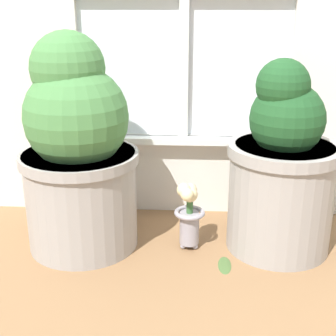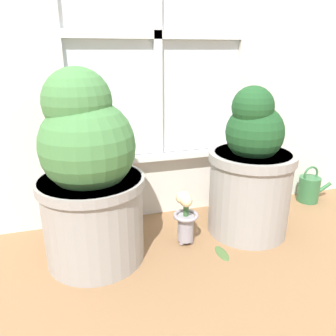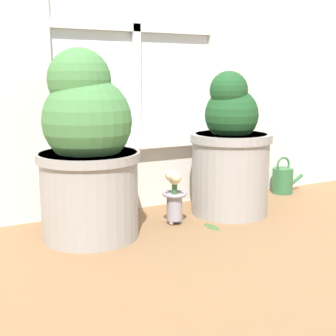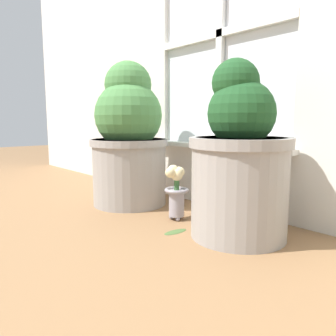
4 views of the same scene
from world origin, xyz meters
The scene contains 5 objects.
ground_plane centered at (0.00, 0.00, 0.00)m, with size 10.00×10.00×0.00m, color olive.
potted_plant_left centered at (-0.35, 0.20, 0.35)m, with size 0.40×0.40×0.74m.
potted_plant_right centered at (0.34, 0.21, 0.29)m, with size 0.38×0.38×0.66m.
flower_vase centered at (0.03, 0.18, 0.14)m, with size 0.11×0.11×0.25m.
fallen_leaf centered at (0.15, 0.07, 0.00)m, with size 0.05×0.11×0.01m.
Camera 1 is at (0.04, -1.29, 0.83)m, focal length 50.00 mm.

